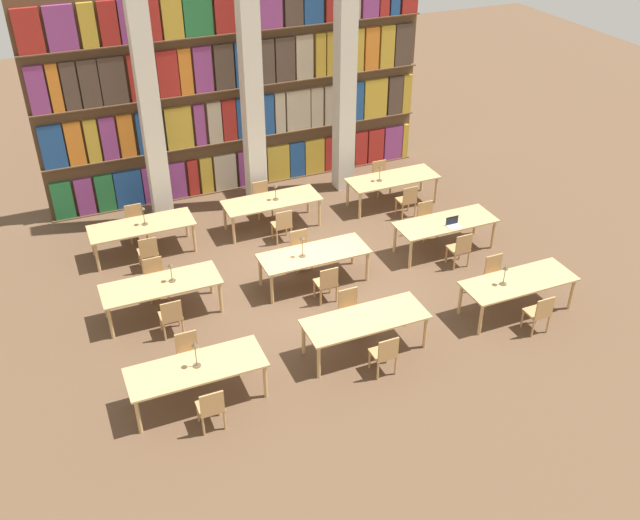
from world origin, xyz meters
TOP-DOWN VIEW (x-y plane):
  - ground_plane at (0.00, 0.00)m, footprint 40.00×40.00m
  - bookshelf_bank at (0.01, 5.04)m, footprint 10.10×0.35m
  - pillar_left at (-2.46, 3.94)m, footprint 0.46×0.46m
  - pillar_center at (0.00, 3.94)m, footprint 0.46×0.46m
  - pillar_right at (2.46, 3.94)m, footprint 0.46×0.46m
  - reading_table_0 at (-3.30, -2.65)m, footprint 2.35×0.89m
  - chair_0 at (-3.26, -3.38)m, footprint 0.42×0.40m
  - chair_1 at (-3.26, -1.91)m, footprint 0.42×0.40m
  - desk_lamp_0 at (-3.27, -2.63)m, footprint 0.14×0.14m
  - reading_table_1 at (-0.06, -2.55)m, footprint 2.35×0.89m
  - chair_2 at (-0.02, -3.28)m, footprint 0.42×0.40m
  - chair_3 at (-0.02, -1.81)m, footprint 0.42×0.40m
  - reading_table_2 at (3.33, -2.62)m, footprint 2.35×0.89m
  - chair_4 at (3.32, -3.36)m, footprint 0.42×0.40m
  - chair_5 at (3.32, -1.89)m, footprint 0.42×0.40m
  - desk_lamp_1 at (2.95, -2.61)m, footprint 0.14×0.14m
  - reading_table_3 at (-3.31, 0.06)m, footprint 2.35×0.89m
  - chair_6 at (-3.30, -0.67)m, footprint 0.42×0.40m
  - chair_7 at (-3.30, 0.80)m, footprint 0.42×0.40m
  - desk_lamp_2 at (-3.07, 0.07)m, footprint 0.14×0.14m
  - reading_table_4 at (-0.06, -0.06)m, footprint 2.35×0.89m
  - chair_8 at (-0.08, -0.79)m, footprint 0.42×0.40m
  - chair_9 at (-0.08, 0.67)m, footprint 0.42×0.40m
  - desk_lamp_3 at (-0.33, -0.09)m, footprint 0.14×0.14m
  - reading_table_5 at (3.24, 0.02)m, footprint 2.35×0.89m
  - chair_10 at (3.20, -0.71)m, footprint 0.42×0.40m
  - chair_11 at (3.20, 0.75)m, footprint 0.42×0.40m
  - laptop at (3.29, -0.23)m, footprint 0.32×0.22m
  - reading_table_6 at (-3.20, 2.59)m, footprint 2.35×0.89m
  - chair_12 at (-3.23, 1.85)m, footprint 0.42×0.40m
  - chair_13 at (-3.23, 3.32)m, footprint 0.42×0.40m
  - desk_lamp_4 at (-3.12, 2.58)m, footprint 0.14×0.14m
  - reading_table_7 at (-0.07, 2.57)m, footprint 2.35×0.89m
  - chair_14 at (-0.07, 1.84)m, footprint 0.42×0.40m
  - chair_15 at (-0.07, 3.31)m, footprint 0.42×0.40m
  - desk_lamp_5 at (0.03, 2.56)m, footprint 0.14×0.14m
  - reading_table_8 at (3.20, 2.52)m, footprint 2.35×0.89m
  - chair_16 at (3.24, 1.79)m, footprint 0.42×0.40m
  - chair_17 at (3.24, 3.25)m, footprint 0.42×0.40m
  - desk_lamp_6 at (2.80, 2.50)m, footprint 0.14×0.14m

SIDE VIEW (x-z plane):
  - ground_plane at x=0.00m, z-range 0.00..0.00m
  - chair_0 at x=-3.26m, z-range 0.03..0.89m
  - chair_1 at x=-3.26m, z-range 0.03..0.89m
  - chair_2 at x=-0.02m, z-range 0.03..0.89m
  - chair_3 at x=-0.02m, z-range 0.03..0.89m
  - chair_4 at x=3.32m, z-range 0.03..0.89m
  - chair_5 at x=3.32m, z-range 0.03..0.89m
  - chair_6 at x=-3.30m, z-range 0.03..0.89m
  - chair_7 at x=-3.30m, z-range 0.03..0.89m
  - chair_8 at x=-0.08m, z-range 0.03..0.89m
  - chair_9 at x=-0.08m, z-range 0.03..0.89m
  - chair_10 at x=3.20m, z-range 0.03..0.89m
  - chair_11 at x=3.20m, z-range 0.03..0.89m
  - chair_12 at x=-3.23m, z-range 0.03..0.89m
  - chair_13 at x=-3.23m, z-range 0.03..0.89m
  - chair_14 at x=-0.07m, z-range 0.03..0.89m
  - chair_15 at x=-0.07m, z-range 0.03..0.89m
  - chair_16 at x=3.24m, z-range 0.03..0.89m
  - chair_17 at x=3.24m, z-range 0.03..0.89m
  - reading_table_0 at x=-3.30m, z-range 0.30..1.06m
  - reading_table_1 at x=-0.06m, z-range 0.30..1.06m
  - reading_table_2 at x=3.33m, z-range 0.30..1.06m
  - reading_table_3 at x=-3.31m, z-range 0.30..1.06m
  - reading_table_4 at x=-0.06m, z-range 0.30..1.06m
  - reading_table_5 at x=3.24m, z-range 0.30..1.06m
  - reading_table_6 at x=-3.20m, z-range 0.30..1.06m
  - reading_table_7 at x=-0.07m, z-range 0.30..1.06m
  - reading_table_8 at x=3.20m, z-range 0.30..1.06m
  - laptop at x=3.29m, z-range 0.69..0.90m
  - desk_lamp_5 at x=0.03m, z-range 0.83..1.24m
  - desk_lamp_2 at x=-3.07m, z-range 0.83..1.25m
  - desk_lamp_6 at x=2.80m, z-range 0.83..1.25m
  - desk_lamp_1 at x=2.95m, z-range 0.83..1.25m
  - desk_lamp_4 at x=-3.12m, z-range 0.84..1.30m
  - desk_lamp_3 at x=-0.33m, z-range 0.84..1.33m
  - desk_lamp_0 at x=-3.27m, z-range 0.84..1.35m
  - bookshelf_bank at x=0.01m, z-range -0.11..5.39m
  - pillar_left at x=-2.46m, z-range 0.00..6.00m
  - pillar_center at x=0.00m, z-range 0.00..6.00m
  - pillar_right at x=2.46m, z-range 0.00..6.00m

